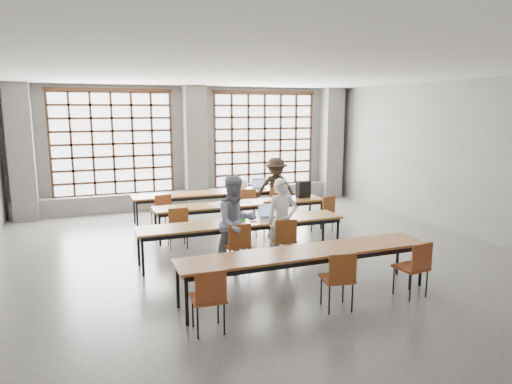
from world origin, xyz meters
The scene contains 39 objects.
floor centered at (0.00, 0.00, 0.00)m, with size 11.00×11.00×0.00m, color #4C4C4A.
ceiling centered at (0.00, 0.00, 3.50)m, with size 11.00×11.00×0.00m, color silver.
wall_back centered at (0.00, 5.50, 1.75)m, with size 10.00×10.00×0.00m, color #62625F.
wall_right centered at (5.00, 0.00, 1.75)m, with size 11.00×11.00×0.00m, color #62625F.
column_left centered at (-4.50, 5.22, 1.75)m, with size 0.60×0.55×3.50m, color #585856.
column_mid centered at (0.00, 5.22, 1.75)m, with size 0.60×0.55×3.50m, color #585856.
column_right centered at (4.50, 5.22, 1.75)m, with size 0.60×0.55×3.50m, color #585856.
window_left centered at (-2.25, 5.42, 1.90)m, with size 3.32×0.12×3.00m.
window_right centered at (2.25, 5.42, 1.90)m, with size 3.32×0.12×3.00m.
sill_ledge centered at (0.00, 5.30, 0.25)m, with size 9.80×0.35×0.50m, color #585856.
desk_row_a centered at (-0.01, 3.50, 0.66)m, with size 4.00×0.70×0.73m.
desk_row_b centered at (0.27, 1.94, 0.66)m, with size 4.00×0.70×0.73m.
desk_row_c centered at (-0.30, 0.25, 0.66)m, with size 4.00×0.70×0.73m.
desk_row_d centered at (0.01, -1.82, 0.66)m, with size 4.00×0.70×0.73m.
chair_back_left centered at (-1.40, 2.88, 0.54)m, with size 0.49×0.49×0.88m.
chair_back_mid centered at (0.77, 2.88, 0.54)m, with size 0.52×0.52×0.88m.
chair_back_right centered at (1.57, 2.88, 0.54)m, with size 0.51×0.51×0.88m.
chair_mid_left centered at (-1.33, 1.31, 0.54)m, with size 0.44×0.44×0.88m.
chair_mid_centre centered at (0.68, 1.31, 0.54)m, with size 0.48×0.48×0.88m.
chair_mid_right centered at (2.10, 1.31, 0.54)m, with size 0.53×0.53×0.88m.
chair_front_left centered at (-0.60, -0.38, 0.54)m, with size 0.45×0.45×0.88m.
chair_front_right centered at (0.29, -0.38, 0.54)m, with size 0.48×0.49×0.88m.
chair_near_left centered at (-1.70, -2.45, 0.54)m, with size 0.44×0.45×0.88m.
chair_near_mid centered at (0.19, -2.45, 0.54)m, with size 0.49×0.49×0.88m.
chair_near_right centered at (1.52, -2.45, 0.54)m, with size 0.47×0.47×0.88m.
student_male centered at (0.30, -0.25, 0.80)m, with size 0.58×0.38×1.59m, color white.
student_female centered at (-0.60, -0.25, 0.85)m, with size 0.82×0.64×1.70m, color navy.
student_back centered at (1.59, 3.00, 0.81)m, with size 1.04×0.60×1.61m, color black.
laptop_front centered at (0.27, 0.35, 0.79)m, with size 0.43×0.39×0.26m.
laptop_back centered at (1.35, 3.61, 0.79)m, with size 0.42×0.37×0.26m.
mouse centered at (0.65, 0.23, 0.75)m, with size 0.10×0.06×0.04m, color silver.
green_box centered at (-0.35, 0.33, 0.78)m, with size 0.25×0.09×0.09m, color green.
phone centered at (-0.12, 0.15, 0.74)m, with size 0.13×0.06×0.01m, color black.
paper_sheet_a centered at (-0.33, 1.99, 0.73)m, with size 0.30×0.21×0.00m, color silver.
paper_sheet_b centered at (-0.03, 1.89, 0.73)m, with size 0.30×0.21×0.00m, color white.
paper_sheet_c centered at (0.37, 1.94, 0.73)m, with size 0.30×0.21×0.00m, color white.
backpack centered at (1.87, 1.99, 0.93)m, with size 0.32×0.20×0.40m, color black.
plastic_bag centered at (0.89, 3.55, 0.87)m, with size 0.26×0.21×0.29m, color white.
red_pouch centered at (-1.69, -2.37, 0.50)m, with size 0.20×0.08×0.06m, color #A41D14.
Camera 1 is at (-3.09, -7.72, 2.83)m, focal length 32.00 mm.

